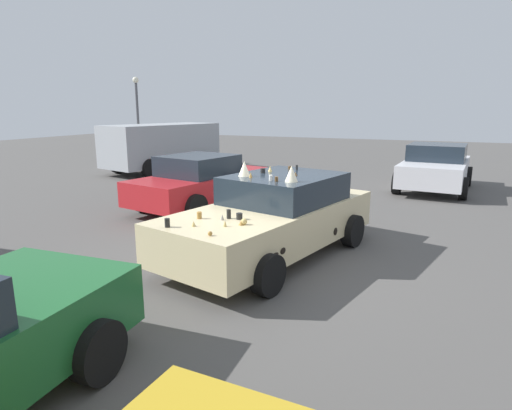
# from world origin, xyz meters

# --- Properties ---
(ground_plane) EXTENTS (60.00, 60.00, 0.00)m
(ground_plane) POSITION_xyz_m (0.00, 0.00, 0.00)
(ground_plane) COLOR #514F4C
(art_car_decorated) EXTENTS (4.72, 2.75, 1.67)m
(art_car_decorated) POSITION_xyz_m (0.08, -0.02, 0.71)
(art_car_decorated) COLOR beige
(art_car_decorated) RESTS_ON ground
(parked_van_far_left) EXTENTS (5.15, 3.02, 1.91)m
(parked_van_far_left) POSITION_xyz_m (7.87, 7.93, 1.09)
(parked_van_far_left) COLOR #9EA3A8
(parked_van_far_left) RESTS_ON ground
(parked_sedan_near_right) EXTENTS (4.18, 2.31, 1.45)m
(parked_sedan_near_right) POSITION_xyz_m (7.96, -2.45, 0.72)
(parked_sedan_near_right) COLOR silver
(parked_sedan_near_right) RESTS_ON ground
(parked_sedan_behind_right) EXTENTS (4.38, 2.54, 1.39)m
(parked_sedan_behind_right) POSITION_xyz_m (2.81, 3.05, 0.69)
(parked_sedan_behind_right) COLOR red
(parked_sedan_behind_right) RESTS_ON ground
(lot_lamp_post) EXTENTS (0.28, 0.28, 3.96)m
(lot_lamp_post) POSITION_xyz_m (9.89, 10.68, 2.42)
(lot_lamp_post) COLOR #4C4C51
(lot_lamp_post) RESTS_ON ground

